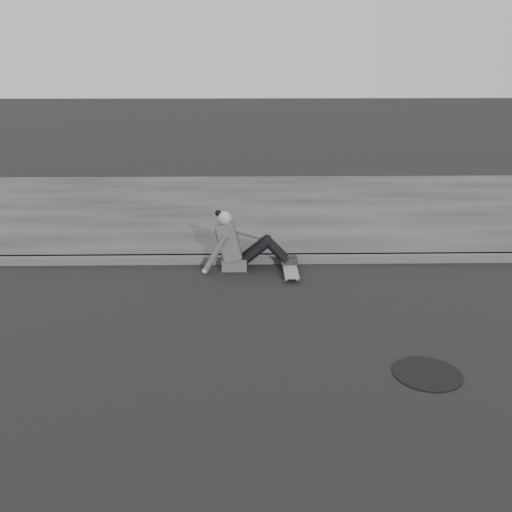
# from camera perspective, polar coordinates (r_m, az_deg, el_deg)

# --- Properties ---
(ground) EXTENTS (80.00, 80.00, 0.00)m
(ground) POSITION_cam_1_polar(r_m,az_deg,el_deg) (6.23, 3.94, -8.72)
(ground) COLOR black
(ground) RESTS_ON ground
(curb) EXTENTS (24.00, 0.16, 0.12)m
(curb) POSITION_cam_1_polar(r_m,az_deg,el_deg) (8.57, 2.51, -0.28)
(curb) COLOR #494949
(curb) RESTS_ON ground
(sidewalk) EXTENTS (24.00, 6.00, 0.12)m
(sidewalk) POSITION_cam_1_polar(r_m,az_deg,el_deg) (11.45, 1.60, 4.75)
(sidewalk) COLOR #373737
(sidewalk) RESTS_ON ground
(manhole) EXTENTS (0.66, 0.66, 0.01)m
(manhole) POSITION_cam_1_polar(r_m,az_deg,el_deg) (5.90, 16.74, -11.21)
(manhole) COLOR black
(manhole) RESTS_ON ground
(skateboard) EXTENTS (0.20, 0.78, 0.09)m
(skateboard) POSITION_cam_1_polar(r_m,az_deg,el_deg) (8.12, 3.44, -1.33)
(skateboard) COLOR #A4A49F
(skateboard) RESTS_ON ground
(seated_woman) EXTENTS (1.38, 0.46, 0.88)m
(seated_woman) POSITION_cam_1_polar(r_m,az_deg,el_deg) (8.23, -1.75, 1.12)
(seated_woman) COLOR #48484A
(seated_woman) RESTS_ON ground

